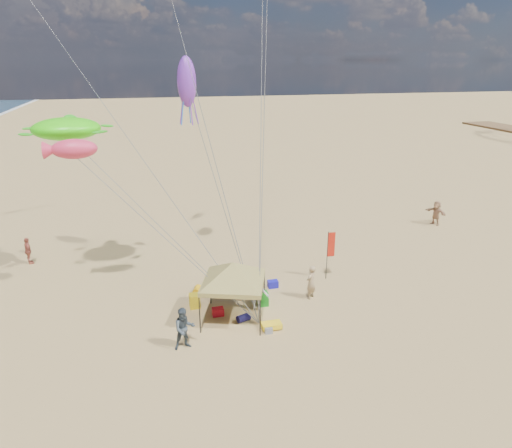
% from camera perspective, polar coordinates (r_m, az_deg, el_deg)
% --- Properties ---
extents(ground, '(280.00, 280.00, 0.00)m').
position_cam_1_polar(ground, '(21.47, 1.99, -12.77)').
color(ground, tan).
rests_on(ground, ground).
extents(canopy_tent, '(5.12, 5.12, 3.33)m').
position_cam_1_polar(canopy_tent, '(20.93, -2.86, -5.04)').
color(canopy_tent, black).
rests_on(canopy_tent, ground).
extents(feather_flag, '(0.43, 0.05, 2.79)m').
position_cam_1_polar(feather_flag, '(25.46, 9.16, -2.86)').
color(feather_flag, black).
rests_on(feather_flag, ground).
extents(cooler_red, '(0.54, 0.38, 0.38)m').
position_cam_1_polar(cooler_red, '(22.40, -4.73, -10.77)').
color(cooler_red, '#B40E1A').
rests_on(cooler_red, ground).
extents(cooler_blue, '(0.54, 0.38, 0.38)m').
position_cam_1_polar(cooler_blue, '(24.88, 2.10, -7.42)').
color(cooler_blue, '#1614A9').
rests_on(cooler_blue, ground).
extents(bag_navy, '(0.69, 0.54, 0.36)m').
position_cam_1_polar(bag_navy, '(21.88, -1.55, -11.53)').
color(bag_navy, '#0F0C37').
rests_on(bag_navy, ground).
extents(bag_orange, '(0.54, 0.69, 0.36)m').
position_cam_1_polar(bag_orange, '(24.48, -7.30, -8.09)').
color(bag_orange, '#F2AB0D').
rests_on(bag_orange, ground).
extents(chair_green, '(0.50, 0.50, 0.70)m').
position_cam_1_polar(chair_green, '(23.13, 0.84, -9.19)').
color(chair_green, '#18851B').
rests_on(chair_green, ground).
extents(chair_yellow, '(0.50, 0.50, 0.70)m').
position_cam_1_polar(chair_yellow, '(23.11, -7.60, -9.40)').
color(chair_yellow, yellow).
rests_on(chair_yellow, ground).
extents(crate_grey, '(0.34, 0.30, 0.28)m').
position_cam_1_polar(crate_grey, '(21.09, 1.53, -12.97)').
color(crate_grey, slate).
rests_on(crate_grey, ground).
extents(beach_cart, '(0.90, 0.50, 0.24)m').
position_cam_1_polar(beach_cart, '(21.31, 1.92, -12.40)').
color(beach_cart, yellow).
rests_on(beach_cart, ground).
extents(person_near_a, '(0.77, 0.75, 1.78)m').
position_cam_1_polar(person_near_a, '(23.66, 6.80, -7.16)').
color(person_near_a, tan).
rests_on(person_near_a, ground).
extents(person_near_b, '(1.00, 0.83, 1.87)m').
position_cam_1_polar(person_near_b, '(19.92, -8.86, -12.65)').
color(person_near_b, '#3A464F').
rests_on(person_near_b, ground).
extents(person_near_c, '(1.41, 1.15, 1.90)m').
position_cam_1_polar(person_near_c, '(22.53, 0.11, -8.30)').
color(person_near_c, silver).
rests_on(person_near_c, ground).
extents(person_far_a, '(0.69, 1.04, 1.65)m').
position_cam_1_polar(person_far_a, '(30.53, -26.34, -2.99)').
color(person_far_a, '#B55945').
rests_on(person_far_a, ground).
extents(person_far_c, '(1.13, 1.76, 1.81)m').
position_cam_1_polar(person_far_c, '(36.37, 21.38, 1.30)').
color(person_far_c, tan).
rests_on(person_far_c, ground).
extents(turtle_kite, '(3.77, 3.26, 1.10)m').
position_cam_1_polar(turtle_kite, '(25.06, -22.41, 10.83)').
color(turtle_kite, '#3CFF0D').
rests_on(turtle_kite, ground).
extents(fish_kite, '(2.30, 1.75, 0.92)m').
position_cam_1_polar(fish_kite, '(22.85, -21.56, 8.62)').
color(fish_kite, '#E53459').
rests_on(fish_kite, ground).
extents(squid_kite, '(1.29, 1.29, 2.66)m').
position_cam_1_polar(squid_kite, '(26.18, -8.56, 17.00)').
color(squid_kite, purple).
rests_on(squid_kite, ground).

